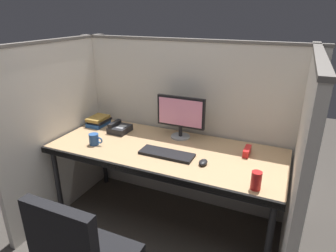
{
  "coord_description": "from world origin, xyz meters",
  "views": [
    {
      "loc": [
        0.9,
        -1.66,
        1.79
      ],
      "look_at": [
        0.0,
        0.35,
        0.92
      ],
      "focal_mm": 31.29,
      "sensor_mm": 36.0,
      "label": 1
    }
  ],
  "objects_px": {
    "monitor_center": "(181,114)",
    "soda_can": "(256,180)",
    "desk": "(165,154)",
    "desk_phone": "(119,128)",
    "computer_mouse": "(203,162)",
    "red_stapler": "(247,151)",
    "keyboard_main": "(167,154)",
    "book_stack": "(99,121)",
    "coffee_mug": "(94,139)"
  },
  "relations": [
    {
      "from": "computer_mouse",
      "to": "monitor_center",
      "type": "bearing_deg",
      "value": 130.71
    },
    {
      "from": "computer_mouse",
      "to": "red_stapler",
      "type": "bearing_deg",
      "value": 48.01
    },
    {
      "from": "keyboard_main",
      "to": "red_stapler",
      "type": "relative_size",
      "value": 2.87
    },
    {
      "from": "monitor_center",
      "to": "soda_can",
      "type": "relative_size",
      "value": 3.52
    },
    {
      "from": "desk",
      "to": "coffee_mug",
      "type": "bearing_deg",
      "value": -164.56
    },
    {
      "from": "keyboard_main",
      "to": "red_stapler",
      "type": "xyz_separation_m",
      "value": [
        0.57,
        0.27,
        0.02
      ]
    },
    {
      "from": "computer_mouse",
      "to": "desk_phone",
      "type": "bearing_deg",
      "value": 162.65
    },
    {
      "from": "monitor_center",
      "to": "computer_mouse",
      "type": "bearing_deg",
      "value": -49.29
    },
    {
      "from": "desk",
      "to": "keyboard_main",
      "type": "xyz_separation_m",
      "value": [
        0.06,
        -0.09,
        0.06
      ]
    },
    {
      "from": "book_stack",
      "to": "desk_phone",
      "type": "bearing_deg",
      "value": -12.12
    },
    {
      "from": "keyboard_main",
      "to": "computer_mouse",
      "type": "distance_m",
      "value": 0.31
    },
    {
      "from": "soda_can",
      "to": "book_stack",
      "type": "bearing_deg",
      "value": 162.08
    },
    {
      "from": "desk",
      "to": "soda_can",
      "type": "height_order",
      "value": "soda_can"
    },
    {
      "from": "desk_phone",
      "to": "computer_mouse",
      "type": "bearing_deg",
      "value": -17.35
    },
    {
      "from": "monitor_center",
      "to": "red_stapler",
      "type": "xyz_separation_m",
      "value": [
        0.6,
        -0.1,
        -0.19
      ]
    },
    {
      "from": "keyboard_main",
      "to": "desk",
      "type": "bearing_deg",
      "value": 122.05
    },
    {
      "from": "keyboard_main",
      "to": "soda_can",
      "type": "relative_size",
      "value": 3.52
    },
    {
      "from": "desk",
      "to": "coffee_mug",
      "type": "height_order",
      "value": "coffee_mug"
    },
    {
      "from": "keyboard_main",
      "to": "coffee_mug",
      "type": "xyz_separation_m",
      "value": [
        -0.64,
        -0.07,
        0.04
      ]
    },
    {
      "from": "red_stapler",
      "to": "desk_phone",
      "type": "distance_m",
      "value": 1.17
    },
    {
      "from": "soda_can",
      "to": "book_stack",
      "type": "relative_size",
      "value": 0.55
    },
    {
      "from": "soda_can",
      "to": "desk_phone",
      "type": "height_order",
      "value": "soda_can"
    },
    {
      "from": "desk",
      "to": "soda_can",
      "type": "relative_size",
      "value": 15.57
    },
    {
      "from": "monitor_center",
      "to": "book_stack",
      "type": "distance_m",
      "value": 0.86
    },
    {
      "from": "desk",
      "to": "soda_can",
      "type": "distance_m",
      "value": 0.82
    },
    {
      "from": "soda_can",
      "to": "desk_phone",
      "type": "xyz_separation_m",
      "value": [
        -1.3,
        0.45,
        -0.03
      ]
    },
    {
      "from": "desk_phone",
      "to": "soda_can",
      "type": "bearing_deg",
      "value": -19.12
    },
    {
      "from": "keyboard_main",
      "to": "book_stack",
      "type": "xyz_separation_m",
      "value": [
        -0.88,
        0.32,
        0.03
      ]
    },
    {
      "from": "desk",
      "to": "monitor_center",
      "type": "xyz_separation_m",
      "value": [
        0.03,
        0.27,
        0.27
      ]
    },
    {
      "from": "monitor_center",
      "to": "coffee_mug",
      "type": "relative_size",
      "value": 3.41
    },
    {
      "from": "desk",
      "to": "book_stack",
      "type": "xyz_separation_m",
      "value": [
        -0.82,
        0.22,
        0.09
      ]
    },
    {
      "from": "computer_mouse",
      "to": "red_stapler",
      "type": "xyz_separation_m",
      "value": [
        0.26,
        0.29,
        0.01
      ]
    },
    {
      "from": "desk",
      "to": "computer_mouse",
      "type": "height_order",
      "value": "computer_mouse"
    },
    {
      "from": "computer_mouse",
      "to": "desk_phone",
      "type": "xyz_separation_m",
      "value": [
        -0.9,
        0.28,
        0.02
      ]
    },
    {
      "from": "red_stapler",
      "to": "coffee_mug",
      "type": "xyz_separation_m",
      "value": [
        -1.2,
        -0.33,
        0.02
      ]
    },
    {
      "from": "desk",
      "to": "book_stack",
      "type": "distance_m",
      "value": 0.85
    },
    {
      "from": "desk",
      "to": "desk_phone",
      "type": "xyz_separation_m",
      "value": [
        -0.54,
        0.16,
        0.08
      ]
    },
    {
      "from": "monitor_center",
      "to": "soda_can",
      "type": "xyz_separation_m",
      "value": [
        0.73,
        -0.56,
        -0.15
      ]
    },
    {
      "from": "monitor_center",
      "to": "computer_mouse",
      "type": "xyz_separation_m",
      "value": [
        0.34,
        -0.39,
        -0.2
      ]
    },
    {
      "from": "monitor_center",
      "to": "soda_can",
      "type": "distance_m",
      "value": 0.94
    },
    {
      "from": "desk_phone",
      "to": "desk",
      "type": "bearing_deg",
      "value": -16.88
    },
    {
      "from": "red_stapler",
      "to": "coffee_mug",
      "type": "height_order",
      "value": "coffee_mug"
    },
    {
      "from": "desk",
      "to": "coffee_mug",
      "type": "xyz_separation_m",
      "value": [
        -0.58,
        -0.16,
        0.1
      ]
    },
    {
      "from": "keyboard_main",
      "to": "soda_can",
      "type": "bearing_deg",
      "value": -15.53
    },
    {
      "from": "monitor_center",
      "to": "soda_can",
      "type": "bearing_deg",
      "value": -37.32
    },
    {
      "from": "red_stapler",
      "to": "book_stack",
      "type": "relative_size",
      "value": 0.68
    },
    {
      "from": "desk_phone",
      "to": "red_stapler",
      "type": "bearing_deg",
      "value": 0.54
    },
    {
      "from": "red_stapler",
      "to": "soda_can",
      "type": "xyz_separation_m",
      "value": [
        0.13,
        -0.46,
        0.03
      ]
    },
    {
      "from": "coffee_mug",
      "to": "book_stack",
      "type": "bearing_deg",
      "value": 122.14
    },
    {
      "from": "desk",
      "to": "red_stapler",
      "type": "relative_size",
      "value": 12.67
    }
  ]
}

